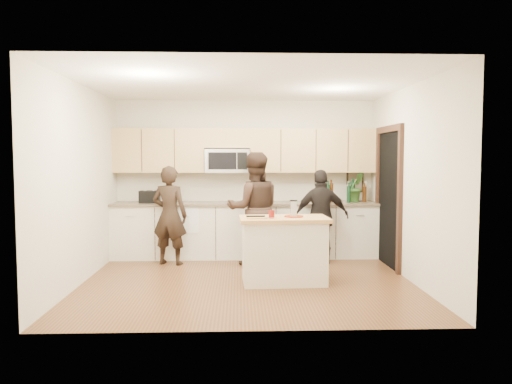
{
  "coord_description": "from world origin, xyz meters",
  "views": [
    {
      "loc": [
        -0.12,
        -6.8,
        1.71
      ],
      "look_at": [
        0.13,
        0.35,
        1.21
      ],
      "focal_mm": 35.0,
      "sensor_mm": 36.0,
      "label": 1
    }
  ],
  "objects_px": {
    "island": "(284,250)",
    "toaster": "(150,197)",
    "woman_right": "(321,217)",
    "woman_center": "(254,209)",
    "woman_left": "(170,215)"
  },
  "relations": [
    {
      "from": "woman_right",
      "to": "island",
      "type": "bearing_deg",
      "value": 56.88
    },
    {
      "from": "toaster",
      "to": "woman_left",
      "type": "xyz_separation_m",
      "value": [
        0.41,
        -0.54,
        -0.25
      ]
    },
    {
      "from": "island",
      "to": "woman_left",
      "type": "relative_size",
      "value": 0.78
    },
    {
      "from": "woman_center",
      "to": "woman_right",
      "type": "bearing_deg",
      "value": 178.58
    },
    {
      "from": "toaster",
      "to": "woman_center",
      "type": "relative_size",
      "value": 0.19
    },
    {
      "from": "woman_right",
      "to": "woman_left",
      "type": "bearing_deg",
      "value": -2.86
    },
    {
      "from": "island",
      "to": "woman_center",
      "type": "relative_size",
      "value": 0.69
    },
    {
      "from": "island",
      "to": "toaster",
      "type": "height_order",
      "value": "toaster"
    },
    {
      "from": "island",
      "to": "woman_left",
      "type": "height_order",
      "value": "woman_left"
    },
    {
      "from": "toaster",
      "to": "woman_right",
      "type": "distance_m",
      "value": 2.9
    },
    {
      "from": "island",
      "to": "woman_right",
      "type": "bearing_deg",
      "value": 57.37
    },
    {
      "from": "toaster",
      "to": "woman_left",
      "type": "distance_m",
      "value": 0.72
    },
    {
      "from": "island",
      "to": "woman_center",
      "type": "height_order",
      "value": "woman_center"
    },
    {
      "from": "woman_center",
      "to": "woman_right",
      "type": "relative_size",
      "value": 1.18
    },
    {
      "from": "woman_left",
      "to": "woman_center",
      "type": "bearing_deg",
      "value": -167.59
    }
  ]
}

